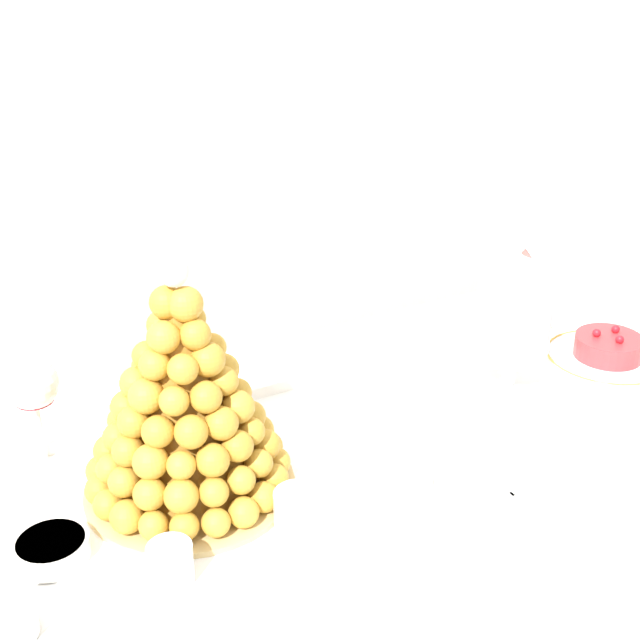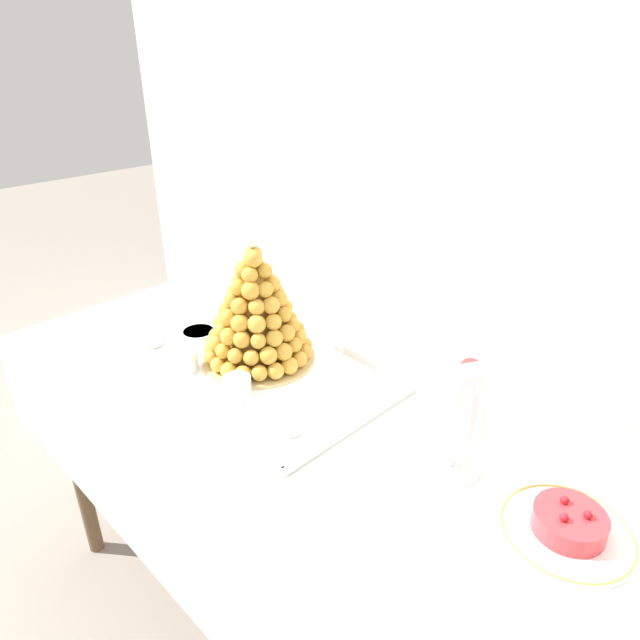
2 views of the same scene
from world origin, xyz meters
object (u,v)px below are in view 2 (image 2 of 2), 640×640
object	(u,v)px
creme_brulee_ramekin	(199,334)
fruit_tart_plate	(568,526)
wine_glass	(267,282)
serving_tray	(252,365)
dessert_cup_mid_left	(187,362)
croquembouche	(256,312)
dessert_cup_centre	(237,387)
macaron_goblet	(456,399)
dessert_cup_mid_right	(290,419)
dessert_cup_left	(151,335)

from	to	relation	value
creme_brulee_ramekin	fruit_tart_plate	bearing A→B (deg)	3.46
wine_glass	serving_tray	bearing A→B (deg)	-49.94
fruit_tart_plate	dessert_cup_mid_left	bearing A→B (deg)	-169.13
croquembouche	creme_brulee_ramekin	world-z (taller)	croquembouche
dessert_cup_centre	fruit_tart_plate	bearing A→B (deg)	12.08
creme_brulee_ramekin	macaron_goblet	xyz separation A→B (m)	(0.72, 0.06, 0.13)
serving_tray	wine_glass	world-z (taller)	wine_glass
dessert_cup_mid_right	macaron_goblet	xyz separation A→B (m)	(0.28, 0.14, 0.11)
dessert_cup_mid_left	dessert_cup_centre	world-z (taller)	dessert_cup_mid_left
dessert_cup_centre	dessert_cup_mid_right	size ratio (longest dim) A/B	1.06
dessert_cup_mid_right	serving_tray	bearing A→B (deg)	157.54
croquembouche	dessert_cup_centre	distance (m)	0.19
fruit_tart_plate	wine_glass	bearing A→B (deg)	170.72
serving_tray	wine_glass	bearing A→B (deg)	130.06
serving_tray	dessert_cup_mid_right	world-z (taller)	dessert_cup_mid_right
dessert_cup_left	creme_brulee_ramekin	bearing A→B (deg)	55.29
serving_tray	creme_brulee_ramekin	bearing A→B (deg)	-174.34
macaron_goblet	wine_glass	distance (m)	0.70
croquembouche	wine_glass	bearing A→B (deg)	133.45
wine_glass	dessert_cup_centre	bearing A→B (deg)	-50.45
dessert_cup_mid_left	creme_brulee_ramekin	bearing A→B (deg)	136.10
dessert_cup_mid_left	wine_glass	world-z (taller)	wine_glass
serving_tray	macaron_goblet	world-z (taller)	macaron_goblet
dessert_cup_left	wine_glass	distance (m)	0.33
fruit_tart_plate	dessert_cup_centre	bearing A→B (deg)	-167.92
dessert_cup_left	wine_glass	world-z (taller)	wine_glass
croquembouche	dessert_cup_centre	world-z (taller)	croquembouche
croquembouche	creme_brulee_ramekin	size ratio (longest dim) A/B	3.71
dessert_cup_left	dessert_cup_mid_left	xyz separation A→B (m)	(0.17, -0.01, -0.00)
creme_brulee_ramekin	dessert_cup_mid_left	bearing A→B (deg)	-43.90
serving_tray	croquembouche	distance (m)	0.13
dessert_cup_centre	fruit_tart_plate	world-z (taller)	same
dessert_cup_left	macaron_goblet	size ratio (longest dim) A/B	0.26
dessert_cup_mid_left	croquembouche	bearing A→B (deg)	62.40
croquembouche	macaron_goblet	world-z (taller)	croquembouche
dessert_cup_mid_left	dessert_cup_centre	bearing A→B (deg)	5.99
dessert_cup_left	creme_brulee_ramekin	size ratio (longest dim) A/B	0.72
dessert_cup_left	fruit_tart_plate	distance (m)	1.02
macaron_goblet	fruit_tart_plate	size ratio (longest dim) A/B	1.14
dessert_cup_left	macaron_goblet	xyz separation A→B (m)	(0.79, 0.15, 0.12)
serving_tray	wine_glass	size ratio (longest dim) A/B	4.30
dessert_cup_mid_right	macaron_goblet	distance (m)	0.33
dessert_cup_left	dessert_cup_mid_left	bearing A→B (deg)	-2.26
croquembouche	wine_glass	distance (m)	0.22
dessert_cup_left	fruit_tart_plate	world-z (taller)	dessert_cup_left
croquembouche	wine_glass	world-z (taller)	croquembouche
macaron_goblet	fruit_tart_plate	bearing A→B (deg)	0.48
creme_brulee_ramekin	fruit_tart_plate	distance (m)	0.94
dessert_cup_mid_right	creme_brulee_ramekin	distance (m)	0.45
croquembouche	fruit_tart_plate	xyz separation A→B (m)	(0.76, 0.01, -0.12)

